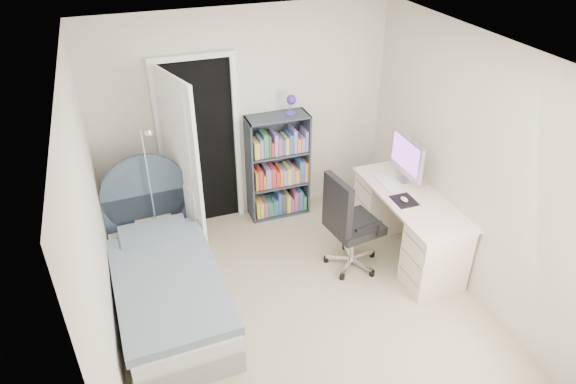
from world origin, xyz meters
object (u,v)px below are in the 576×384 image
object	(u,v)px
nightstand	(152,218)
floor_lamp	(156,208)
bed	(167,283)
desk	(408,222)
bookcase	(279,170)
office_chair	(348,220)

from	to	relation	value
nightstand	floor_lamp	distance (m)	0.34
bed	desk	bearing A→B (deg)	-1.21
nightstand	bookcase	distance (m)	1.58
bed	nightstand	world-z (taller)	bed
floor_lamp	bed	bearing A→B (deg)	-93.19
floor_lamp	desk	bearing A→B (deg)	-18.63
floor_lamp	office_chair	size ratio (longest dim) A/B	1.38
bookcase	desk	size ratio (longest dim) A/B	1.00
nightstand	desk	world-z (taller)	desk
desk	nightstand	bearing A→B (deg)	157.66
bed	floor_lamp	xyz separation A→B (m)	(0.04, 0.81, 0.35)
floor_lamp	office_chair	world-z (taller)	floor_lamp
bookcase	floor_lamp	bearing A→B (deg)	-165.65
bed	floor_lamp	distance (m)	0.88
desk	office_chair	xyz separation A→B (m)	(-0.73, -0.00, 0.20)
desk	bed	bearing A→B (deg)	178.79
floor_lamp	office_chair	distance (m)	2.02
bed	floor_lamp	world-z (taller)	floor_lamp
bookcase	bed	bearing A→B (deg)	-142.48
nightstand	floor_lamp	xyz separation A→B (m)	(0.05, -0.21, 0.26)
bookcase	office_chair	xyz separation A→B (m)	(0.32, -1.25, 0.02)
bed	floor_lamp	bearing A→B (deg)	86.81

